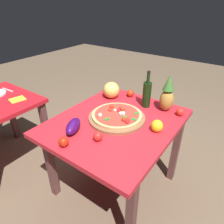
% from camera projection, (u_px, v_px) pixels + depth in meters
% --- Properties ---
extents(ground_plane, '(10.00, 10.00, 0.00)m').
position_uv_depth(ground_plane, '(115.00, 184.00, 2.05)').
color(ground_plane, brown).
extents(display_table, '(1.11, 0.93, 0.77)m').
position_uv_depth(display_table, '(116.00, 130.00, 1.72)').
color(display_table, brown).
rests_on(display_table, ground_plane).
extents(pizza_board, '(0.47, 0.47, 0.02)m').
position_uv_depth(pizza_board, '(117.00, 118.00, 1.68)').
color(pizza_board, '#895E3F').
rests_on(pizza_board, display_table).
extents(pizza, '(0.42, 0.42, 0.06)m').
position_uv_depth(pizza, '(117.00, 115.00, 1.67)').
color(pizza, tan).
rests_on(pizza, pizza_board).
extents(wine_bottle, '(0.08, 0.08, 0.34)m').
position_uv_depth(wine_bottle, '(147.00, 94.00, 1.82)').
color(wine_bottle, black).
rests_on(wine_bottle, display_table).
extents(pineapple_left, '(0.12, 0.12, 0.33)m').
position_uv_depth(pineapple_left, '(167.00, 95.00, 1.75)').
color(pineapple_left, '#AE8338').
rests_on(pineapple_left, display_table).
extents(melon, '(0.16, 0.16, 0.16)m').
position_uv_depth(melon, '(111.00, 90.00, 2.01)').
color(melon, '#EFCD5E').
rests_on(melon, display_table).
extents(bell_pepper, '(0.09, 0.09, 0.10)m').
position_uv_depth(bell_pepper, '(157.00, 126.00, 1.52)').
color(bell_pepper, yellow).
rests_on(bell_pepper, display_table).
extents(eggplant, '(0.22, 0.17, 0.09)m').
position_uv_depth(eggplant, '(73.00, 126.00, 1.51)').
color(eggplant, '#3B0D58').
rests_on(eggplant, display_table).
extents(tomato_beside_pepper, '(0.07, 0.07, 0.07)m').
position_uv_depth(tomato_beside_pepper, '(130.00, 93.00, 2.05)').
color(tomato_beside_pepper, red).
rests_on(tomato_beside_pepper, display_table).
extents(tomato_at_corner, '(0.07, 0.07, 0.07)m').
position_uv_depth(tomato_at_corner, '(98.00, 136.00, 1.42)').
color(tomato_at_corner, red).
rests_on(tomato_at_corner, display_table).
extents(tomato_near_board, '(0.07, 0.07, 0.07)m').
position_uv_depth(tomato_near_board, '(180.00, 112.00, 1.72)').
color(tomato_near_board, red).
rests_on(tomato_near_board, display_table).
extents(tomato_by_bottle, '(0.07, 0.07, 0.07)m').
position_uv_depth(tomato_by_bottle, '(64.00, 142.00, 1.37)').
color(tomato_by_bottle, red).
rests_on(tomato_by_bottle, display_table).
extents(knife_utensil, '(0.03, 0.18, 0.01)m').
position_uv_depth(knife_utensil, '(8.00, 90.00, 2.20)').
color(knife_utensil, silver).
rests_on(knife_utensil, background_table).
extents(napkin_folded, '(0.16, 0.15, 0.01)m').
position_uv_depth(napkin_folded, '(17.00, 99.00, 2.00)').
color(napkin_folded, yellow).
rests_on(napkin_folded, background_table).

